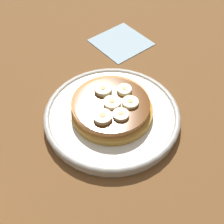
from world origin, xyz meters
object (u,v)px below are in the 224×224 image
pancake_stack (112,107)px  banana_slice_3 (130,102)px  banana_slice_0 (109,102)px  napkin (121,42)px  plate (112,116)px  banana_slice_1 (124,90)px  banana_slice_4 (103,90)px  banana_slice_2 (121,115)px  banana_slice_5 (103,117)px

pancake_stack → banana_slice_3: size_ratio=5.09×
pancake_stack → banana_slice_0: banana_slice_0 is taller
napkin → pancake_stack: bearing=147.5°
plate → banana_slice_1: 5.02cm
pancake_stack → banana_slice_1: banana_slice_1 is taller
plate → banana_slice_4: banana_slice_4 is taller
banana_slice_2 → plate: bearing=0.1°
banana_slice_0 → banana_slice_5: bearing=137.0°
banana_slice_2 → napkin: 25.92cm
banana_slice_1 → banana_slice_0: bearing=109.5°
banana_slice_1 → banana_slice_3: bearing=170.5°
plate → banana_slice_0: banana_slice_0 is taller
banana_slice_1 → napkin: 20.30cm
banana_slice_3 → banana_slice_5: bearing=98.5°
banana_slice_3 → banana_slice_4: (4.77, 2.85, 0.11)cm
banana_slice_5 → pancake_stack: bearing=-51.6°
banana_slice_1 → banana_slice_2: same height
banana_slice_5 → plate: bearing=-52.3°
pancake_stack → banana_slice_5: bearing=128.4°
banana_slice_1 → banana_slice_3: banana_slice_1 is taller
banana_slice_4 → plate: bearing=-178.3°
pancake_stack → banana_slice_2: banana_slice_2 is taller
plate → banana_slice_4: 4.84cm
banana_slice_0 → banana_slice_1: bearing=-70.5°
banana_slice_0 → napkin: banana_slice_0 is taller
banana_slice_0 → banana_slice_5: 3.50cm
plate → napkin: 22.93cm
banana_slice_5 → banana_slice_0: bearing=-43.0°
banana_slice_3 → banana_slice_4: 5.56cm
banana_slice_5 → napkin: bearing=-35.3°
plate → banana_slice_2: size_ratio=8.83×
plate → banana_slice_2: (-3.08, -0.01, 3.37)cm
banana_slice_1 → banana_slice_3: (-3.06, 0.51, -0.07)cm
banana_slice_2 → banana_slice_3: bearing=-58.3°
plate → pancake_stack: bearing=-43.0°
banana_slice_2 → napkin: size_ratio=0.25×
banana_slice_0 → banana_slice_3: bearing=-117.9°
banana_slice_2 → banana_slice_5: size_ratio=0.86×
banana_slice_0 → banana_slice_3: size_ratio=1.05×
plate → banana_slice_3: banana_slice_3 is taller
pancake_stack → banana_slice_4: (3.18, 0.29, 1.62)cm
pancake_stack → napkin: pancake_stack is taller
napkin → banana_slice_2: bearing=151.1°
banana_slice_0 → banana_slice_1: (1.33, -3.76, 0.05)cm
banana_slice_0 → banana_slice_2: bearing=-171.7°
pancake_stack → banana_slice_5: banana_slice_5 is taller
banana_slice_0 → pancake_stack: bearing=-101.0°
pancake_stack → banana_slice_0: size_ratio=4.85×
banana_slice_1 → banana_slice_2: size_ratio=0.96×
banana_slice_1 → napkin: bearing=-27.3°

